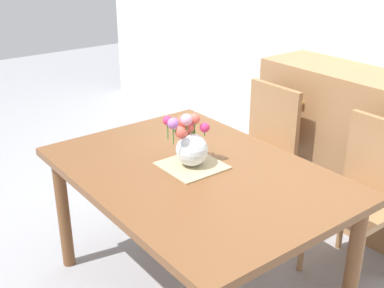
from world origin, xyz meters
TOP-DOWN VIEW (x-y plane):
  - dining_table at (0.00, 0.00)m, footprint 1.45×1.04m
  - chair_left at (-0.40, 0.86)m, footprint 0.42×0.42m
  - chair_right at (0.40, 0.86)m, footprint 0.42×0.42m
  - dresser at (0.01, 1.33)m, footprint 1.40×0.47m
  - placemat at (-0.04, 0.01)m, footprint 0.28×0.28m
  - flower_vase at (-0.05, 0.01)m, footprint 0.22×0.24m

SIDE VIEW (x-z plane):
  - dresser at x=0.01m, z-range 0.00..1.00m
  - chair_left at x=-0.40m, z-range 0.07..0.97m
  - chair_right at x=0.40m, z-range 0.07..0.97m
  - dining_table at x=0.00m, z-range 0.28..1.02m
  - placemat at x=-0.04m, z-range 0.74..0.75m
  - flower_vase at x=-0.05m, z-range 0.73..1.00m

